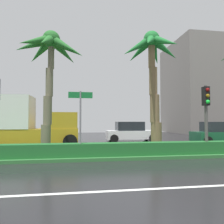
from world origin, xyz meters
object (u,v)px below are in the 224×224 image
Objects in this scene: palm_tree_centre_left at (50,55)px; traffic_signal_median_right at (206,106)px; car_in_traffic_leading at (131,132)px; car_in_traffic_second at (220,133)px; street_name_sign at (80,114)px; palm_tree_centre at (152,61)px; box_truck_lead at (29,124)px.

palm_tree_centre_left is 8.43m from traffic_signal_median_right.
car_in_traffic_second is (6.32, -3.07, 0.00)m from car_in_traffic_leading.
street_name_sign is 9.52m from car_in_traffic_leading.
palm_tree_centre is at bearing 1.62° from palm_tree_centre_left.
street_name_sign reaches higher than car_in_traffic_leading.
palm_tree_centre is 1.57× the size of car_in_traffic_second.
car_in_traffic_leading is at bearing 154.06° from car_in_traffic_second.
palm_tree_centre_left is at bearing -131.01° from car_in_traffic_leading.
box_truck_lead reaches higher than street_name_sign.
car_in_traffic_leading is (-1.89, 8.26, -1.70)m from traffic_signal_median_right.
traffic_signal_median_right is at bearing -10.04° from palm_tree_centre_left.
street_name_sign reaches higher than car_in_traffic_second.
traffic_signal_median_right is (7.86, -1.39, -2.69)m from palm_tree_centre_left.
car_in_traffic_leading is at bearing 20.50° from box_truck_lead.
palm_tree_centre is 2.25× the size of street_name_sign.
traffic_signal_median_right is 0.80× the size of car_in_traffic_leading.
car_in_traffic_second is at bearing 26.15° from street_name_sign.
palm_tree_centre_left is 5.69m from box_truck_lead.
palm_tree_centre_left is 10.10m from car_in_traffic_leading.
car_in_traffic_second is at bearing 49.49° from traffic_signal_median_right.
palm_tree_centre is 1.96× the size of traffic_signal_median_right.
car_in_traffic_second is (6.70, 3.63, -4.36)m from palm_tree_centre.
palm_tree_centre reaches higher than car_in_traffic_leading.
box_truck_lead is 1.49× the size of car_in_traffic_leading.
palm_tree_centre_left is 2.12× the size of street_name_sign.
traffic_signal_median_right reaches higher than car_in_traffic_leading.
palm_tree_centre is 9.08m from box_truck_lead.
palm_tree_centre is 1.57× the size of car_in_traffic_leading.
box_truck_lead is at bearing 114.71° from palm_tree_centre_left.
car_in_traffic_leading is at bearing 62.13° from street_name_sign.
car_in_traffic_second is (12.29, 3.79, -4.39)m from palm_tree_centre_left.
street_name_sign is at bearing -179.21° from traffic_signal_median_right.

